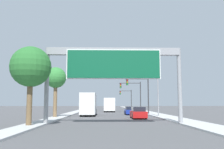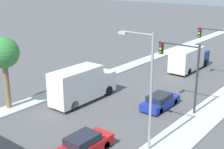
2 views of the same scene
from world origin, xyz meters
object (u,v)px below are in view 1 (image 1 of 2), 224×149
Objects in this scene: traffic_light_near_intersection at (141,89)px; traffic_light_far_intersection at (127,96)px; truck_box_primary at (89,104)px; traffic_light_mid_block at (134,92)px; palm_tree_foreground at (31,67)px; car_near_right at (130,111)px; street_lamp_right at (155,82)px; sign_gantry at (114,63)px; palm_tree_background at (56,79)px; truck_box_secondary at (109,105)px; car_mid_center at (138,113)px.

traffic_light_far_intersection is at bearing 89.84° from traffic_light_near_intersection.
traffic_light_mid_block reaches higher than truck_box_primary.
palm_tree_foreground is (-12.64, -32.23, 0.69)m from traffic_light_mid_block.
car_near_right is at bearing -93.89° from traffic_light_far_intersection.
traffic_light_near_intersection is at bearing 97.21° from street_lamp_right.
sign_gantry is at bearing -100.14° from car_near_right.
sign_gantry is at bearing -53.50° from palm_tree_background.
traffic_light_mid_block is at bearing 91.25° from traffic_light_near_intersection.
truck_box_secondary reaches higher than car_near_right.
street_lamp_right is at bearing 47.15° from car_mid_center.
street_lamp_right reaches higher than car_near_right.
truck_box_secondary is (-3.50, 13.56, 0.92)m from car_near_right.
truck_box_primary is at bearing 77.98° from palm_tree_foreground.
truck_box_primary is 1.12× the size of palm_tree_background.
sign_gantry is 1.90× the size of palm_tree_foreground.
truck_box_primary is at bearing 134.83° from car_mid_center.
palm_tree_background is at bearing 91.40° from palm_tree_foreground.
traffic_light_near_intersection is 0.94× the size of palm_tree_foreground.
street_lamp_right is at bearing -86.11° from traffic_light_mid_block.
car_near_right is 7.91m from truck_box_primary.
traffic_light_near_intersection is at bearing -90.16° from traffic_light_far_intersection.
palm_tree_foreground is at bearing -102.02° from truck_box_primary.
palm_tree_background is 14.29m from street_lamp_right.
traffic_light_far_intersection is at bearing 71.85° from truck_box_secondary.
sign_gantry is 33.41m from truck_box_secondary.
palm_tree_foreground is 12.46m from palm_tree_background.
traffic_light_far_intersection is at bearing 71.58° from palm_tree_background.
car_near_right is at bearing -99.52° from traffic_light_mid_block.
truck_box_primary is (-3.50, 16.07, -4.10)m from sign_gantry.
traffic_light_near_intersection is (5.49, 20.14, -1.50)m from sign_gantry.
traffic_light_near_intersection is at bearing 36.60° from palm_tree_background.
street_lamp_right reaches higher than palm_tree_foreground.
street_lamp_right is at bearing 45.98° from palm_tree_foreground.
truck_box_secondary is 24.31m from palm_tree_background.
traffic_light_mid_block is 0.95× the size of palm_tree_background.
traffic_light_mid_block is at bearing -90.87° from traffic_light_far_intersection.
palm_tree_background is (-7.67, 10.36, -0.54)m from sign_gantry.
traffic_light_far_intersection is (0.09, 30.00, -0.48)m from traffic_light_near_intersection.
car_mid_center is at bearing -92.89° from traffic_light_far_intersection.
traffic_light_far_intersection is (5.58, 50.14, -1.97)m from sign_gantry.
sign_gantry reaches higher than palm_tree_foreground.
truck_box_primary is 17.42m from truck_box_secondary.
truck_box_primary is at bearing 53.83° from palm_tree_background.
traffic_light_near_intersection is 10.00m from traffic_light_mid_block.
car_mid_center is at bearing -45.17° from truck_box_primary.
traffic_light_mid_block is at bearing -29.54° from truck_box_secondary.
traffic_light_mid_block is 34.62m from palm_tree_foreground.
car_mid_center is (3.50, 9.03, -5.17)m from sign_gantry.
truck_box_primary is 7.91m from palm_tree_background.
sign_gantry is 30.63m from traffic_light_mid_block.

